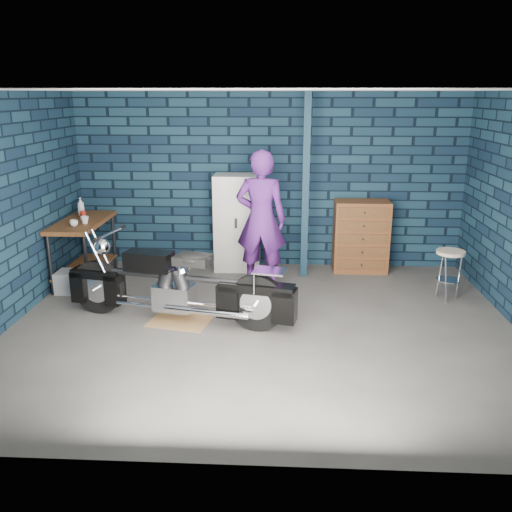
% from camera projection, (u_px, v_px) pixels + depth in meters
% --- Properties ---
extents(ground, '(6.00, 6.00, 0.00)m').
position_uv_depth(ground, '(262.00, 327.00, 6.44)').
color(ground, '#53504D').
rests_on(ground, ground).
extents(room_walls, '(6.02, 5.01, 2.71)m').
position_uv_depth(room_walls, '(265.00, 161.00, 6.42)').
color(room_walls, black).
rests_on(room_walls, ground).
extents(support_post, '(0.10, 0.10, 2.70)m').
position_uv_depth(support_post, '(306.00, 188.00, 7.89)').
color(support_post, '#122939').
rests_on(support_post, ground).
extents(workbench, '(0.60, 1.40, 0.91)m').
position_uv_depth(workbench, '(84.00, 251.00, 7.94)').
color(workbench, brown).
rests_on(workbench, ground).
extents(drip_mat, '(0.81, 0.67, 0.01)m').
position_uv_depth(drip_mat, '(180.00, 321.00, 6.61)').
color(drip_mat, olive).
rests_on(drip_mat, ground).
extents(motorcycle, '(2.52, 1.15, 1.07)m').
position_uv_depth(motorcycle, '(178.00, 280.00, 6.46)').
color(motorcycle, black).
rests_on(motorcycle, ground).
extents(person, '(0.75, 0.53, 1.95)m').
position_uv_depth(person, '(261.00, 220.00, 7.58)').
color(person, '#58207B').
rests_on(person, ground).
extents(storage_bin, '(0.48, 0.34, 0.30)m').
position_uv_depth(storage_bin, '(75.00, 282.00, 7.55)').
color(storage_bin, '#979B9F').
rests_on(storage_bin, ground).
extents(locker, '(0.70, 0.50, 1.49)m').
position_uv_depth(locker, '(237.00, 223.00, 8.38)').
color(locker, beige).
rests_on(locker, ground).
extents(tool_chest, '(0.83, 0.46, 1.10)m').
position_uv_depth(tool_chest, '(361.00, 236.00, 8.34)').
color(tool_chest, brown).
rests_on(tool_chest, ground).
extents(shop_stool, '(0.39, 0.39, 0.68)m').
position_uv_depth(shop_stool, '(448.00, 275.00, 7.23)').
color(shop_stool, '#BDAB8F').
rests_on(shop_stool, ground).
extents(cup_a, '(0.14, 0.14, 0.09)m').
position_uv_depth(cup_a, '(74.00, 223.00, 7.46)').
color(cup_a, '#BDAB8F').
rests_on(cup_a, workbench).
extents(cup_b, '(0.15, 0.15, 0.11)m').
position_uv_depth(cup_b, '(85.00, 220.00, 7.59)').
color(cup_b, '#BDAB8F').
rests_on(cup_b, workbench).
extents(mug_red, '(0.10, 0.10, 0.11)m').
position_uv_depth(mug_red, '(83.00, 215.00, 7.91)').
color(mug_red, '#A51E16').
rests_on(mug_red, workbench).
extents(bottle, '(0.11, 0.11, 0.27)m').
position_uv_depth(bottle, '(81.00, 206.00, 8.09)').
color(bottle, '#979B9F').
rests_on(bottle, workbench).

